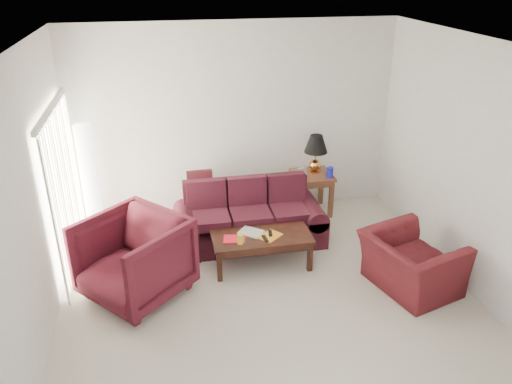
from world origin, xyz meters
TOP-DOWN VIEW (x-y plane):
  - floor at (0.00, 0.00)m, footprint 5.00×5.00m
  - blinds at (-2.42, 1.30)m, footprint 0.10×2.00m
  - sofa at (0.01, 1.38)m, footprint 2.20×1.07m
  - throw_pillow at (-0.62, 2.11)m, footprint 0.39×0.20m
  - end_table at (1.17, 2.14)m, footprint 0.66×0.66m
  - table_lamp at (1.23, 2.21)m, footprint 0.38×0.38m
  - clock at (0.97, 2.06)m, footprint 0.15×0.08m
  - blue_canister at (1.40, 1.96)m, footprint 0.12×0.12m
  - picture_frame at (1.03, 2.29)m, footprint 0.16×0.18m
  - floor_lamp at (-2.20, 2.03)m, footprint 0.30×0.30m
  - armchair_left at (-1.58, 0.41)m, footprint 1.57×1.57m
  - armchair_right at (1.77, -0.11)m, footprint 1.22×1.31m
  - coffee_table at (0.05, 0.76)m, footprint 1.46×1.10m
  - magazine_red at (-0.32, 0.71)m, footprint 0.31×0.26m
  - magazine_white at (-0.07, 0.84)m, footprint 0.38×0.37m
  - magazine_orange at (0.16, 0.69)m, footprint 0.36×0.35m
  - remote_a at (0.07, 0.61)m, footprint 0.06×0.17m
  - remote_b at (0.17, 0.74)m, footprint 0.07×0.16m
  - yellow_glass at (-0.26, 0.59)m, footprint 0.09×0.09m

SIDE VIEW (x-z plane):
  - floor at x=0.00m, z-range 0.00..0.00m
  - coffee_table at x=0.05m, z-range 0.00..0.46m
  - end_table at x=1.17m, z-range 0.00..0.67m
  - armchair_right at x=1.77m, z-range 0.00..0.70m
  - sofa at x=0.01m, z-range 0.00..0.87m
  - magazine_red at x=-0.32m, z-range 0.46..0.48m
  - magazine_orange at x=0.16m, z-range 0.46..0.48m
  - magazine_white at x=-0.07m, z-range 0.46..0.48m
  - remote_b at x=0.17m, z-range 0.48..0.50m
  - remote_a at x=0.07m, z-range 0.48..0.50m
  - armchair_left at x=-1.58m, z-range 0.00..1.03m
  - yellow_glass at x=-0.26m, z-range 0.46..0.59m
  - throw_pillow at x=-0.62m, z-range 0.48..0.88m
  - clock at x=0.97m, z-range 0.67..0.82m
  - picture_frame at x=1.03m, z-range 0.72..0.77m
  - blue_canister at x=1.40m, z-range 0.67..0.83m
  - floor_lamp at x=-2.20m, z-range 0.00..1.75m
  - table_lamp at x=1.23m, z-range 0.67..1.29m
  - blinds at x=-2.42m, z-range 0.00..2.16m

